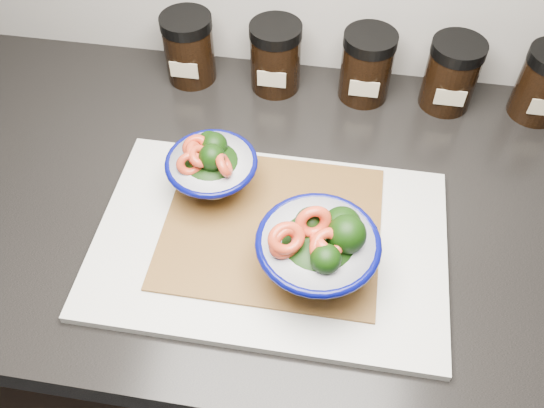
% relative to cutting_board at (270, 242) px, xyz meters
% --- Properties ---
extents(cabinet, '(3.43, 0.58, 0.86)m').
position_rel_cutting_board_xyz_m(cabinet, '(0.02, 0.08, -0.48)').
color(cabinet, black).
rests_on(cabinet, ground).
extents(countertop, '(3.50, 0.60, 0.04)m').
position_rel_cutting_board_xyz_m(countertop, '(0.02, 0.08, -0.03)').
color(countertop, black).
rests_on(countertop, cabinet).
extents(cutting_board, '(0.45, 0.30, 0.01)m').
position_rel_cutting_board_xyz_m(cutting_board, '(0.00, 0.00, 0.00)').
color(cutting_board, silver).
rests_on(cutting_board, countertop).
extents(bamboo_mat, '(0.28, 0.24, 0.00)m').
position_rel_cutting_board_xyz_m(bamboo_mat, '(-0.00, 0.02, 0.01)').
color(bamboo_mat, olive).
rests_on(bamboo_mat, cutting_board).
extents(bowl_left, '(0.12, 0.12, 0.09)m').
position_rel_cutting_board_xyz_m(bowl_left, '(-0.09, 0.07, 0.05)').
color(bowl_left, white).
rests_on(bowl_left, bamboo_mat).
extents(bowl_right, '(0.15, 0.15, 0.11)m').
position_rel_cutting_board_xyz_m(bowl_right, '(0.06, -0.04, 0.06)').
color(bowl_right, white).
rests_on(bowl_right, bamboo_mat).
extents(spice_jar_a, '(0.08, 0.08, 0.11)m').
position_rel_cutting_board_xyz_m(spice_jar_a, '(-0.18, 0.32, 0.05)').
color(spice_jar_a, black).
rests_on(spice_jar_a, countertop).
extents(spice_jar_b, '(0.08, 0.08, 0.11)m').
position_rel_cutting_board_xyz_m(spice_jar_b, '(-0.04, 0.32, 0.05)').
color(spice_jar_b, black).
rests_on(spice_jar_b, countertop).
extents(spice_jar_c, '(0.08, 0.08, 0.11)m').
position_rel_cutting_board_xyz_m(spice_jar_c, '(0.10, 0.32, 0.05)').
color(spice_jar_c, black).
rests_on(spice_jar_c, countertop).
extents(spice_jar_d, '(0.08, 0.08, 0.11)m').
position_rel_cutting_board_xyz_m(spice_jar_d, '(0.23, 0.32, 0.05)').
color(spice_jar_d, black).
rests_on(spice_jar_d, countertop).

